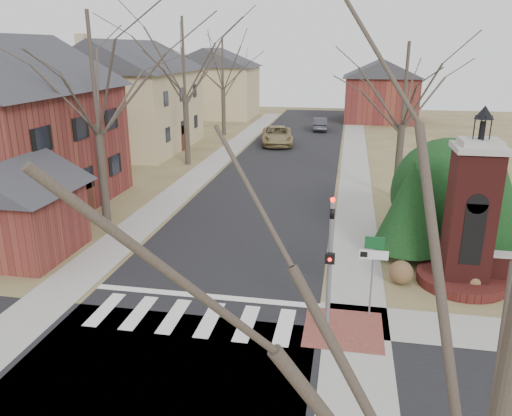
% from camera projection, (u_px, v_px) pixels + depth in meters
% --- Properties ---
extents(ground, '(120.00, 120.00, 0.00)m').
position_uv_depth(ground, '(184.00, 331.00, 15.26)').
color(ground, brown).
rests_on(ground, ground).
extents(main_street, '(8.00, 70.00, 0.01)m').
position_uv_depth(main_street, '(281.00, 168.00, 35.84)').
color(main_street, black).
rests_on(main_street, ground).
extents(cross_street, '(120.00, 8.00, 0.01)m').
position_uv_depth(cross_street, '(146.00, 395.00, 12.46)').
color(cross_street, black).
rests_on(cross_street, ground).
extents(crosswalk_zone, '(8.00, 2.20, 0.02)m').
position_uv_depth(crosswalk_zone, '(192.00, 318.00, 16.01)').
color(crosswalk_zone, silver).
rests_on(crosswalk_zone, ground).
extents(stop_bar, '(8.00, 0.35, 0.02)m').
position_uv_depth(stop_bar, '(205.00, 296.00, 17.41)').
color(stop_bar, silver).
rests_on(stop_bar, ground).
extents(sidewalk_right_main, '(2.00, 60.00, 0.02)m').
position_uv_depth(sidewalk_right_main, '(355.00, 171.00, 34.93)').
color(sidewalk_right_main, gray).
rests_on(sidewalk_right_main, ground).
extents(sidewalk_left, '(2.00, 60.00, 0.02)m').
position_uv_depth(sidewalk_left, '(211.00, 165.00, 36.74)').
color(sidewalk_left, gray).
rests_on(sidewalk_left, ground).
extents(curb_apron, '(2.40, 2.40, 0.02)m').
position_uv_depth(curb_apron, '(343.00, 329.00, 15.36)').
color(curb_apron, brown).
rests_on(curb_apron, ground).
extents(traffic_signal_pole, '(0.28, 0.41, 4.50)m').
position_uv_depth(traffic_signal_pole, '(330.00, 257.00, 14.25)').
color(traffic_signal_pole, slate).
rests_on(traffic_signal_pole, ground).
extents(sign_post, '(0.90, 0.07, 2.75)m').
position_uv_depth(sign_post, '(373.00, 261.00, 15.55)').
color(sign_post, slate).
rests_on(sign_post, ground).
extents(brick_gate_monument, '(3.20, 3.20, 6.47)m').
position_uv_depth(brick_gate_monument, '(468.00, 228.00, 17.70)').
color(brick_gate_monument, '#4C1916').
rests_on(brick_gate_monument, ground).
extents(house_stucco_left, '(9.80, 12.80, 9.28)m').
position_uv_depth(house_stucco_left, '(130.00, 94.00, 41.45)').
color(house_stucco_left, tan).
rests_on(house_stucco_left, ground).
extents(garage_left, '(4.80, 4.80, 4.29)m').
position_uv_depth(garage_left, '(16.00, 204.00, 20.26)').
color(garage_left, brown).
rests_on(garage_left, ground).
extents(house_distant_left, '(10.80, 8.80, 8.53)m').
position_uv_depth(house_distant_left, '(213.00, 82.00, 60.94)').
color(house_distant_left, tan).
rests_on(house_distant_left, ground).
extents(house_distant_right, '(8.80, 8.80, 7.30)m').
position_uv_depth(house_distant_right, '(381.00, 89.00, 57.63)').
color(house_distant_right, brown).
rests_on(house_distant_right, ground).
extents(evergreen_near, '(2.80, 2.80, 4.10)m').
position_uv_depth(evergreen_near, '(410.00, 205.00, 19.85)').
color(evergreen_near, '#473D33').
rests_on(evergreen_near, ground).
extents(evergreen_mid, '(3.40, 3.40, 4.70)m').
position_uv_depth(evergreen_mid, '(492.00, 194.00, 20.30)').
color(evergreen_mid, '#473D33').
rests_on(evergreen_mid, ground).
extents(evergreen_mass, '(4.80, 4.80, 4.80)m').
position_uv_depth(evergreen_mass, '(447.00, 188.00, 21.84)').
color(evergreen_mass, black).
rests_on(evergreen_mass, ground).
extents(bare_tree_0, '(8.05, 8.05, 11.15)m').
position_uv_depth(bare_tree_0, '(92.00, 61.00, 22.53)').
color(bare_tree_0, '#473D33').
rests_on(bare_tree_0, ground).
extents(bare_tree_1, '(8.40, 8.40, 11.64)m').
position_uv_depth(bare_tree_1, '(183.00, 51.00, 34.59)').
color(bare_tree_1, '#473D33').
rests_on(bare_tree_1, ground).
extents(bare_tree_2, '(7.35, 7.35, 10.19)m').
position_uv_depth(bare_tree_2, '(223.00, 61.00, 47.14)').
color(bare_tree_2, '#473D33').
rests_on(bare_tree_2, ground).
extents(bare_tree_3, '(7.00, 7.00, 9.70)m').
position_uv_depth(bare_tree_3, '(406.00, 78.00, 26.86)').
color(bare_tree_3, '#473D33').
rests_on(bare_tree_3, ground).
extents(pickup_truck, '(3.52, 6.11, 1.60)m').
position_uv_depth(pickup_truck, '(277.00, 136.00, 44.19)').
color(pickup_truck, '#937F50').
rests_on(pickup_truck, ground).
extents(distant_car, '(1.61, 4.09, 1.33)m').
position_uv_depth(distant_car, '(320.00, 124.00, 51.83)').
color(distant_car, '#36373E').
rests_on(distant_car, ground).
extents(dry_shrub_left, '(0.88, 0.88, 0.88)m').
position_uv_depth(dry_shrub_left, '(401.00, 272.00, 18.24)').
color(dry_shrub_left, brown).
rests_on(dry_shrub_left, ground).
extents(dry_shrub_right, '(0.79, 0.79, 0.79)m').
position_uv_depth(dry_shrub_right, '(473.00, 279.00, 17.82)').
color(dry_shrub_right, brown).
rests_on(dry_shrub_right, ground).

